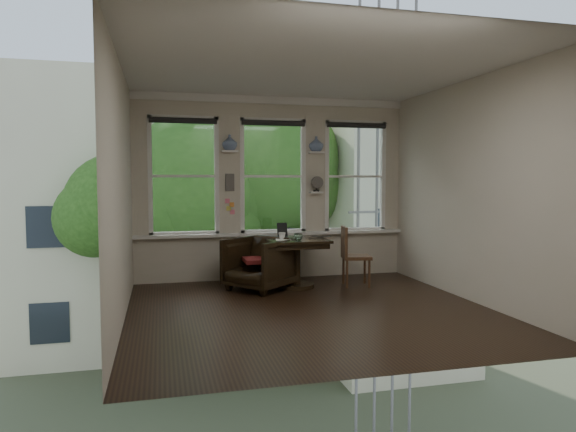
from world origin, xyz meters
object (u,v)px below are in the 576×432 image
object	(u,v)px
armchair_left	(259,264)
laptop	(320,237)
side_chair_right	(356,256)
table	(296,263)
mug	(282,236)

from	to	relation	value
armchair_left	laptop	bearing A→B (deg)	49.42
armchair_left	side_chair_right	xyz separation A→B (m)	(1.51, -0.07, 0.07)
table	armchair_left	bearing A→B (deg)	-175.30
mug	table	bearing A→B (deg)	8.76
table	laptop	size ratio (longest dim) A/B	2.62
armchair_left	laptop	xyz separation A→B (m)	(0.95, -0.00, 0.37)
laptop	mug	bearing A→B (deg)	-169.90
laptop	mug	distance (m)	0.60
armchair_left	side_chair_right	size ratio (longest dim) A/B	0.94
side_chair_right	laptop	distance (m)	0.65
mug	laptop	bearing A→B (deg)	-1.60
armchair_left	mug	bearing A→B (deg)	51.72
armchair_left	side_chair_right	distance (m)	1.52
armchair_left	laptop	world-z (taller)	armchair_left
table	side_chair_right	bearing A→B (deg)	-6.95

